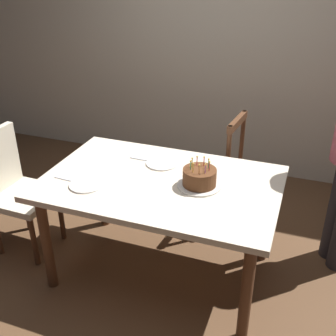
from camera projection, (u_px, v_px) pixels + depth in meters
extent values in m
plane|color=brown|center=(162.00, 270.00, 3.03)|extent=(6.40, 6.40, 0.00)
cube|color=beige|center=(229.00, 43.00, 3.97)|extent=(6.40, 0.10, 2.60)
cube|color=beige|center=(161.00, 183.00, 2.69)|extent=(1.53, 0.99, 0.04)
cylinder|color=#56331E|center=(47.00, 243.00, 2.73)|extent=(0.07, 0.07, 0.72)
cylinder|color=#56331E|center=(246.00, 293.00, 2.33)|extent=(0.07, 0.07, 0.72)
cylinder|color=#56331E|center=(103.00, 187.00, 3.39)|extent=(0.07, 0.07, 0.72)
cylinder|color=#56331E|center=(266.00, 219.00, 2.99)|extent=(0.07, 0.07, 0.72)
cylinder|color=silver|center=(199.00, 185.00, 2.61)|extent=(0.28, 0.28, 0.01)
cylinder|color=#563019|center=(199.00, 177.00, 2.58)|extent=(0.21, 0.21, 0.11)
cylinder|color=#E54C4C|center=(209.00, 167.00, 2.53)|extent=(0.01, 0.01, 0.05)
sphere|color=#FFC64C|center=(210.00, 162.00, 2.51)|extent=(0.01, 0.01, 0.01)
cylinder|color=#66CC72|center=(209.00, 164.00, 2.56)|extent=(0.01, 0.01, 0.05)
sphere|color=#FFC64C|center=(209.00, 159.00, 2.55)|extent=(0.01, 0.01, 0.01)
cylinder|color=#E54C4C|center=(204.00, 162.00, 2.59)|extent=(0.01, 0.01, 0.05)
sphere|color=#FFC64C|center=(204.00, 157.00, 2.57)|extent=(0.01, 0.01, 0.01)
cylinder|color=#E54C4C|center=(197.00, 161.00, 2.59)|extent=(0.01, 0.01, 0.05)
sphere|color=#FFC64C|center=(197.00, 157.00, 2.58)|extent=(0.01, 0.01, 0.01)
cylinder|color=yellow|center=(192.00, 163.00, 2.58)|extent=(0.01, 0.01, 0.05)
sphere|color=#FFC64C|center=(192.00, 158.00, 2.56)|extent=(0.01, 0.01, 0.01)
cylinder|color=#66CC72|center=(191.00, 166.00, 2.54)|extent=(0.01, 0.01, 0.05)
sphere|color=#FFC64C|center=(191.00, 161.00, 2.52)|extent=(0.01, 0.01, 0.01)
cylinder|color=yellow|center=(193.00, 168.00, 2.51)|extent=(0.01, 0.01, 0.05)
sphere|color=#FFC64C|center=(193.00, 163.00, 2.50)|extent=(0.01, 0.01, 0.01)
cylinder|color=#F2994C|center=(199.00, 170.00, 2.49)|extent=(0.01, 0.01, 0.05)
sphere|color=#FFC64C|center=(199.00, 165.00, 2.48)|extent=(0.01, 0.01, 0.01)
cylinder|color=#D872CC|center=(205.00, 169.00, 2.50)|extent=(0.01, 0.01, 0.05)
sphere|color=#FFC64C|center=(205.00, 164.00, 2.48)|extent=(0.01, 0.01, 0.01)
cylinder|color=white|center=(86.00, 185.00, 2.62)|extent=(0.22, 0.22, 0.01)
cylinder|color=white|center=(162.00, 163.00, 2.88)|extent=(0.22, 0.22, 0.01)
cube|color=silver|center=(66.00, 179.00, 2.68)|extent=(0.18, 0.03, 0.01)
cube|color=silver|center=(142.00, 159.00, 2.95)|extent=(0.18, 0.02, 0.01)
cube|color=#56331E|center=(210.00, 171.00, 3.46)|extent=(0.48, 0.48, 0.05)
cylinder|color=#56331E|center=(198.00, 182.00, 3.77)|extent=(0.04, 0.04, 0.42)
cylinder|color=#56331E|center=(183.00, 199.00, 3.50)|extent=(0.04, 0.04, 0.42)
cylinder|color=#56331E|center=(234.00, 190.00, 3.64)|extent=(0.04, 0.04, 0.42)
cylinder|color=#56331E|center=(221.00, 209.00, 3.37)|extent=(0.04, 0.04, 0.42)
cylinder|color=#56331E|center=(242.00, 140.00, 3.41)|extent=(0.04, 0.04, 0.50)
cylinder|color=#56331E|center=(228.00, 157.00, 3.12)|extent=(0.04, 0.04, 0.50)
cube|color=#56331E|center=(237.00, 122.00, 3.16)|extent=(0.08, 0.40, 0.06)
cube|color=beige|center=(25.00, 197.00, 3.08)|extent=(0.45, 0.45, 0.05)
cylinder|color=#56331E|center=(34.00, 240.00, 3.00)|extent=(0.04, 0.04, 0.42)
cylinder|color=#56331E|center=(61.00, 216.00, 3.28)|extent=(0.04, 0.04, 0.42)
cylinder|color=#56331E|center=(26.00, 207.00, 3.39)|extent=(0.04, 0.04, 0.42)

